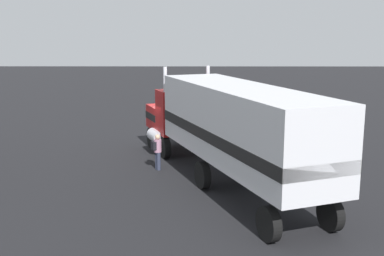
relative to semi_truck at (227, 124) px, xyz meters
The scene contains 6 objects.
ground_plane 6.46m from the semi_truck, 24.10° to the left, with size 120.00×120.00×0.00m, color black.
lane_stripe_near 2.91m from the semi_truck, 47.19° to the right, with size 4.40×0.16×0.01m, color silver.
lane_stripe_mid 5.49m from the semi_truck, 53.60° to the right, with size 4.40×0.16×0.01m, color silver.
lane_stripe_far 8.08m from the semi_truck, 46.01° to the right, with size 4.40×0.16×0.01m, color silver.
semi_truck is the anchor object (origin of this frame).
person_bystander 4.00m from the semi_truck, 54.56° to the left, with size 0.43×0.48×1.63m.
Camera 1 is at (-24.25, -1.14, 6.20)m, focal length 44.99 mm.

